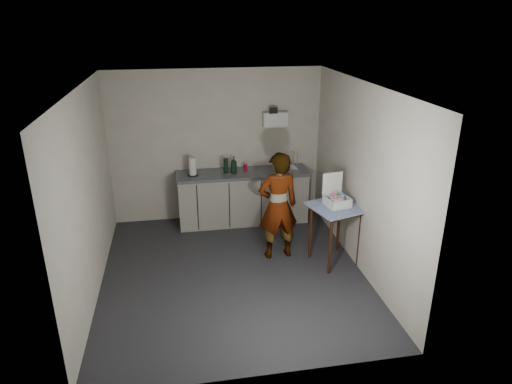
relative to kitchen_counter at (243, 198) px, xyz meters
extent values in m
plane|color=#28282D|center=(-0.40, -1.70, -0.43)|extent=(4.00, 4.00, 0.00)
cube|color=beige|center=(-0.40, 0.29, 0.87)|extent=(3.60, 0.02, 2.60)
cube|color=beige|center=(1.39, -1.70, 0.87)|extent=(0.02, 4.00, 2.60)
cube|color=beige|center=(-2.19, -1.70, 0.87)|extent=(0.02, 4.00, 2.60)
cube|color=white|center=(-0.40, -1.70, 2.17)|extent=(3.60, 4.00, 0.01)
cube|color=black|center=(0.00, 0.00, -0.39)|extent=(2.20, 0.52, 0.08)
cube|color=#B2AB9E|center=(0.00, 0.00, 0.00)|extent=(2.20, 0.58, 0.86)
cube|color=#50535A|center=(0.00, 0.00, 0.46)|extent=(2.24, 0.62, 0.05)
cube|color=black|center=(-0.80, -0.29, 0.00)|extent=(0.02, 0.01, 0.80)
cube|color=black|center=(-0.27, -0.29, 0.00)|extent=(0.02, 0.01, 0.80)
cube|color=black|center=(0.27, -0.29, 0.00)|extent=(0.01, 0.01, 0.80)
cube|color=black|center=(0.80, -0.29, 0.00)|extent=(0.02, 0.01, 0.80)
cube|color=white|center=(0.60, 0.22, 1.32)|extent=(0.42, 0.16, 0.24)
cube|color=white|center=(0.60, 0.27, 1.18)|extent=(0.30, 0.06, 0.04)
cube|color=black|center=(0.55, 0.13, 1.48)|extent=(0.14, 0.02, 0.10)
cylinder|color=#34170B|center=(0.93, -1.94, -0.02)|extent=(0.04, 0.04, 0.81)
cylinder|color=#34170B|center=(1.41, -1.80, -0.02)|extent=(0.04, 0.04, 0.81)
cylinder|color=#34170B|center=(0.79, -1.46, -0.02)|extent=(0.04, 0.04, 0.81)
cylinder|color=#34170B|center=(1.27, -1.32, -0.02)|extent=(0.04, 0.04, 0.81)
cube|color=#34170B|center=(1.10, -1.63, 0.41)|extent=(0.75, 0.75, 0.04)
cube|color=#1A449C|center=(1.10, -1.63, 0.44)|extent=(0.85, 0.85, 0.03)
imported|color=#B2A593|center=(0.32, -1.32, 0.39)|extent=(0.63, 0.44, 1.62)
imported|color=black|center=(-0.15, -0.04, 0.63)|extent=(0.15, 0.15, 0.29)
cylinder|color=red|center=(0.06, 0.03, 0.54)|extent=(0.06, 0.06, 0.12)
cylinder|color=black|center=(-0.28, -0.01, 0.61)|extent=(0.08, 0.08, 0.26)
cylinder|color=black|center=(-0.84, -0.04, 0.49)|extent=(0.17, 0.17, 0.02)
cylinder|color=white|center=(-0.84, -0.04, 0.65)|extent=(0.12, 0.12, 0.29)
cube|color=white|center=(0.76, 0.06, 0.49)|extent=(0.39, 0.29, 0.02)
cylinder|color=white|center=(0.58, -0.07, 0.63)|extent=(0.01, 0.01, 0.25)
cylinder|color=white|center=(0.93, -0.07, 0.63)|extent=(0.01, 0.01, 0.25)
cylinder|color=white|center=(0.58, 0.18, 0.63)|extent=(0.01, 0.01, 0.25)
cylinder|color=white|center=(0.93, 0.18, 0.63)|extent=(0.01, 0.01, 0.25)
cylinder|color=white|center=(0.66, 0.06, 0.61)|extent=(0.05, 0.21, 0.21)
cylinder|color=white|center=(0.74, 0.06, 0.61)|extent=(0.05, 0.21, 0.21)
cylinder|color=white|center=(0.82, 0.06, 0.61)|extent=(0.05, 0.21, 0.21)
cube|color=white|center=(1.11, -1.60, 0.46)|extent=(0.36, 0.36, 0.01)
cube|color=white|center=(1.14, -1.75, 0.53)|extent=(0.31, 0.06, 0.11)
cube|color=white|center=(1.08, -1.46, 0.53)|extent=(0.31, 0.06, 0.11)
cube|color=white|center=(0.96, -1.63, 0.53)|extent=(0.06, 0.31, 0.11)
cube|color=white|center=(1.26, -1.58, 0.53)|extent=(0.06, 0.31, 0.11)
cube|color=white|center=(1.08, -1.45, 0.74)|extent=(0.31, 0.07, 0.31)
cylinder|color=white|center=(1.11, -1.60, 0.53)|extent=(0.21, 0.21, 0.11)
sphere|color=#F058A8|center=(1.06, -1.65, 0.61)|extent=(0.07, 0.07, 0.07)
sphere|color=#5181DE|center=(1.17, -1.64, 0.61)|extent=(0.07, 0.07, 0.07)
sphere|color=#5CE16A|center=(1.10, -1.55, 0.61)|extent=(0.07, 0.07, 0.07)
sphere|color=#F058A8|center=(1.06, -1.57, 0.61)|extent=(0.07, 0.07, 0.07)
camera|label=1|loc=(-1.06, -7.25, 2.99)|focal=32.00mm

